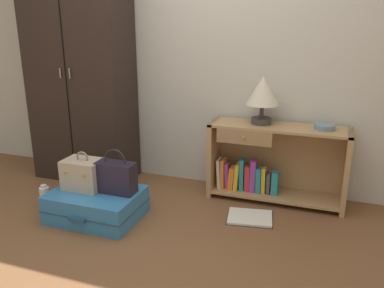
% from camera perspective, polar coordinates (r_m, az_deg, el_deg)
% --- Properties ---
extents(ground_plane, '(9.00, 9.00, 0.00)m').
position_cam_1_polar(ground_plane, '(2.78, -8.97, -15.96)').
color(ground_plane, brown).
extents(back_wall, '(6.40, 0.10, 2.60)m').
position_cam_1_polar(back_wall, '(3.71, 1.36, 13.99)').
color(back_wall, beige).
rests_on(back_wall, ground_plane).
extents(wardrobe, '(0.95, 0.47, 2.12)m').
position_cam_1_polar(wardrobe, '(3.97, -15.61, 10.10)').
color(wardrobe, black).
rests_on(wardrobe, ground_plane).
extents(bookshelf, '(1.16, 0.35, 0.67)m').
position_cam_1_polar(bookshelf, '(3.53, 11.02, -2.74)').
color(bookshelf, tan).
rests_on(bookshelf, ground_plane).
extents(table_lamp, '(0.27, 0.27, 0.41)m').
position_cam_1_polar(table_lamp, '(3.39, 10.05, 7.23)').
color(table_lamp, '#3D3838').
rests_on(table_lamp, bookshelf).
extents(bowl, '(0.17, 0.17, 0.04)m').
position_cam_1_polar(bowl, '(3.39, 18.37, 2.35)').
color(bowl, slate).
rests_on(bowl, bookshelf).
extents(suitcase_large, '(0.70, 0.53, 0.23)m').
position_cam_1_polar(suitcase_large, '(3.30, -13.45, -8.38)').
color(suitcase_large, teal).
rests_on(suitcase_large, ground_plane).
extents(train_case, '(0.31, 0.23, 0.31)m').
position_cam_1_polar(train_case, '(3.29, -15.17, -4.13)').
color(train_case, '#B7A88E').
rests_on(train_case, suitcase_large).
extents(handbag, '(0.31, 0.14, 0.35)m').
position_cam_1_polar(handbag, '(3.16, -10.77, -4.62)').
color(handbag, '#231E2D').
rests_on(handbag, suitcase_large).
extents(bottle, '(0.08, 0.08, 0.21)m').
position_cam_1_polar(bottle, '(3.58, -20.22, -7.16)').
color(bottle, white).
rests_on(bottle, ground_plane).
extents(open_book_on_floor, '(0.40, 0.34, 0.02)m').
position_cam_1_polar(open_book_on_floor, '(3.27, 8.24, -10.31)').
color(open_book_on_floor, white).
rests_on(open_book_on_floor, ground_plane).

